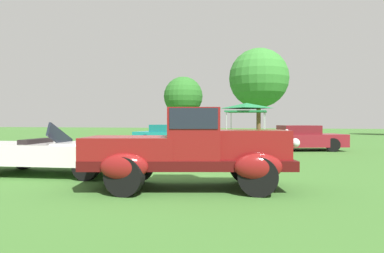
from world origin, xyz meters
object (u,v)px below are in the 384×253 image
show_car_teal (172,135)px  show_car_burgundy (301,138)px  canopy_tent_left_field (246,107)px  feature_pickup_truck (190,148)px  neighbor_convertible (55,153)px

show_car_teal → show_car_burgundy: bearing=-13.1°
canopy_tent_left_field → feature_pickup_truck: bearing=-89.4°
canopy_tent_left_field → show_car_burgundy: bearing=-65.3°
feature_pickup_truck → canopy_tent_left_field: size_ratio=1.62×
show_car_teal → feature_pickup_truck: bearing=-70.9°
show_car_burgundy → canopy_tent_left_field: canopy_tent_left_field is taller
feature_pickup_truck → show_car_burgundy: (3.00, 10.18, -0.27)m
feature_pickup_truck → canopy_tent_left_field: canopy_tent_left_field is taller
neighbor_convertible → show_car_teal: bearing=90.7°
feature_pickup_truck → neighbor_convertible: bearing=166.1°
neighbor_convertible → show_car_burgundy: size_ratio=1.08×
feature_pickup_truck → show_car_burgundy: bearing=73.6°
show_car_teal → canopy_tent_left_field: canopy_tent_left_field is taller
show_car_burgundy → canopy_tent_left_field: 7.84m
show_car_teal → show_car_burgundy: 7.28m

